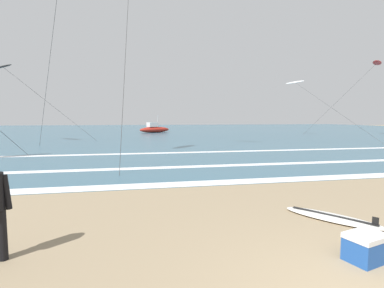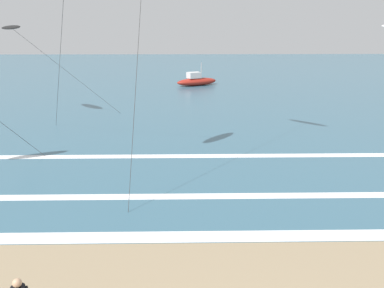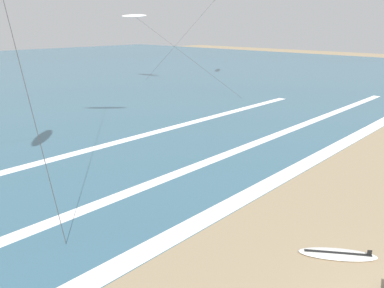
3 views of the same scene
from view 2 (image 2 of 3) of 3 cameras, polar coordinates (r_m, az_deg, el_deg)
name	(u,v)px [view 2 (image 2 of 3)]	position (r m, az deg, el deg)	size (l,w,h in m)	color
ocean_surface	(194,77)	(57.57, 0.22, 9.40)	(140.00, 90.00, 0.01)	#386075
wave_foam_shoreline	(215,237)	(14.39, 3.25, -12.82)	(53.18, 0.77, 0.01)	white
wave_foam_mid_break	(225,196)	(17.51, 4.60, -7.29)	(53.69, 0.59, 0.01)	white
wave_foam_outer_break	(242,156)	(22.81, 7.00, -1.65)	(37.12, 0.63, 0.01)	white
kite_black_high_left	(11,28)	(34.67, -24.00, 14.66)	(9.15, 2.86, 7.05)	black
offshore_boat	(196,81)	(49.21, 0.63, 8.84)	(5.41, 3.87, 2.70)	maroon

